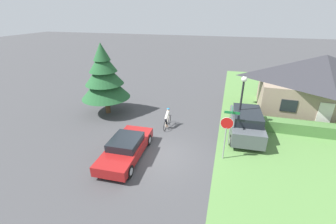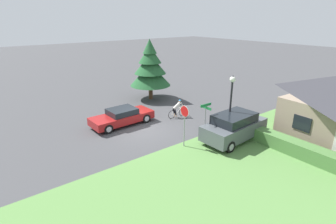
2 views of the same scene
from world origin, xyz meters
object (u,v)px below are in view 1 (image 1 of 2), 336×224
sedan_left_lane (126,148)px  street_name_sign (231,120)px  stop_sign (226,130)px  cyclist (167,118)px  street_lamp (242,95)px  cottage_house (319,84)px  conifer_tall_near (104,77)px  parked_suv_right (246,123)px

sedan_left_lane → street_name_sign: size_ratio=1.86×
stop_sign → cyclist: bearing=-36.2°
stop_sign → street_lamp: (0.78, 3.21, 1.00)m
cyclist → cottage_house: bearing=-61.4°
sedan_left_lane → street_lamp: 8.01m
cyclist → conifer_tall_near: (-5.47, 1.16, 2.34)m
cottage_house → conifer_tall_near: bearing=-161.9°
cottage_house → parked_suv_right: size_ratio=2.04×
stop_sign → conifer_tall_near: 10.48m
cyclist → stop_sign: (4.14, -2.86, 1.17)m
street_lamp → stop_sign: bearing=-103.6°
parked_suv_right → sedan_left_lane: bearing=121.2°
street_name_sign → street_lamp: bearing=72.6°
stop_sign → parked_suv_right: bearing=-114.1°
stop_sign → street_lamp: street_lamp is taller
cyclist → stop_sign: stop_sign is taller
parked_suv_right → conifer_tall_near: conifer_tall_near is taller
cottage_house → sedan_left_lane: cottage_house is taller
cottage_house → sedan_left_lane: (-12.20, -9.79, -1.87)m
cottage_house → street_name_sign: 9.55m
sedan_left_lane → conifer_tall_near: conifer_tall_near is taller
cottage_house → cyclist: (-10.92, -5.59, -1.80)m
sedan_left_lane → stop_sign: stop_sign is taller
conifer_tall_near → cottage_house: bearing=15.1°
cottage_house → street_lamp: (-6.00, -5.24, 0.37)m
street_name_sign → conifer_tall_near: bearing=165.7°
stop_sign → cottage_house: bearing=-130.3°
sedan_left_lane → cyclist: bearing=-18.9°
cyclist → street_lamp: 5.39m
street_name_sign → conifer_tall_near: size_ratio=0.44×
sedan_left_lane → street_name_sign: (5.67, 2.86, 1.14)m
sedan_left_lane → conifer_tall_near: bearing=36.0°
street_lamp → street_name_sign: 2.09m
sedan_left_lane → parked_suv_right: bearing=-58.4°
street_lamp → street_name_sign: bearing=-107.4°
cyclist → stop_sign: 5.16m
sedan_left_lane → conifer_tall_near: 7.22m
conifer_tall_near → street_lamp: bearing=-4.5°
sedan_left_lane → cyclist: (1.28, 4.20, 0.07)m
parked_suv_right → street_name_sign: 2.08m
cyclist → parked_suv_right: bearing=-85.9°
cottage_house → sedan_left_lane: bearing=-138.3°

